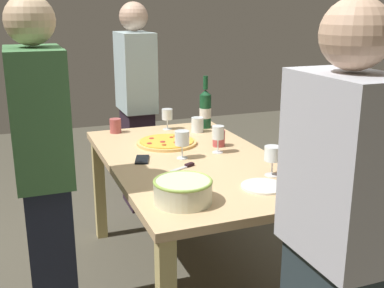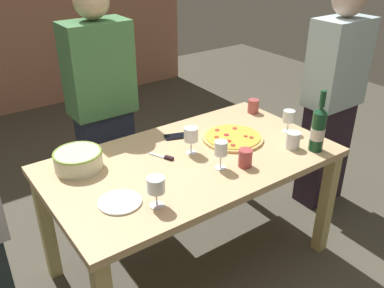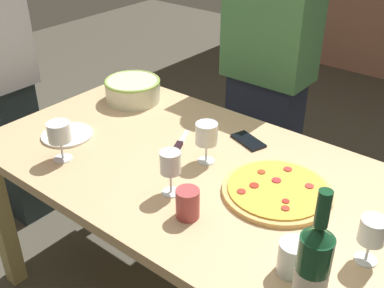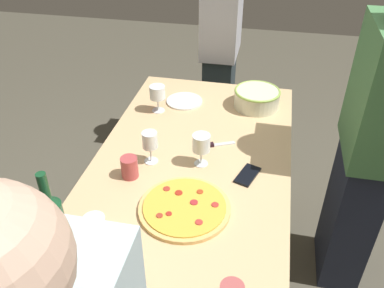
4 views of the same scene
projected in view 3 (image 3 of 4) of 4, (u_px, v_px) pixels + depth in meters
dining_table at (192, 185)px, 1.77m from camera, size 1.60×0.90×0.75m
pizza at (277, 191)px, 1.56m from camera, size 0.37×0.37×0.03m
serving_bowl at (133, 89)px, 2.16m from camera, size 0.25×0.25×0.10m
wine_bottle at (312, 270)px, 1.08m from camera, size 0.08×0.08×0.36m
wine_glass_near_pizza at (207, 134)px, 1.68m from camera, size 0.08×0.08×0.16m
wine_glass_by_bottle at (170, 165)px, 1.51m from camera, size 0.07×0.07×0.16m
wine_glass_far_left at (372, 232)px, 1.25m from camera, size 0.07×0.07×0.14m
wine_glass_far_right at (59, 134)px, 1.70m from camera, size 0.08×0.08×0.15m
cup_amber at (293, 258)px, 1.24m from camera, size 0.08×0.08×0.10m
cup_ceramic at (188, 203)px, 1.44m from camera, size 0.07×0.07×0.10m
side_plate at (67, 135)px, 1.90m from camera, size 0.21×0.21×0.01m
cell_phone at (248, 141)px, 1.85m from camera, size 0.16×0.11×0.01m
pizza_knife at (180, 142)px, 1.84m from camera, size 0.08×0.15×0.02m
person_guest_right at (268, 73)px, 2.31m from camera, size 0.41×0.24×1.61m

